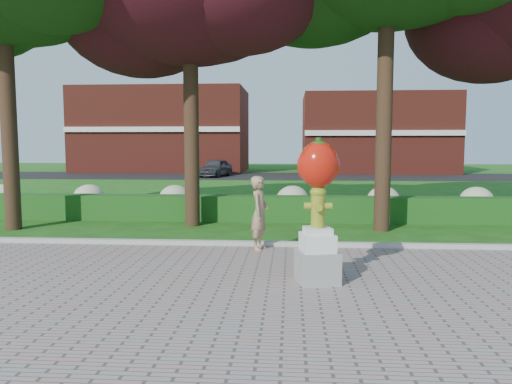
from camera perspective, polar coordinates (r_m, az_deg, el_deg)
ground at (r=9.03m, az=-2.11°, el=-10.30°), size 100.00×100.00×0.00m
curb at (r=11.91m, az=-0.57°, el=-5.98°), size 40.00×0.18×0.15m
lawn_hedge at (r=15.80m, az=0.58°, el=-1.90°), size 24.00×0.70×0.80m
hydrangea_row at (r=16.75m, az=2.73°, el=-0.95°), size 20.10×1.10×0.99m
street at (r=36.73m, az=2.52°, el=1.82°), size 50.00×8.00×0.02m
building_left at (r=44.02m, az=-10.48°, el=6.92°), size 14.00×8.00×7.00m
building_right at (r=43.22m, az=13.48°, el=6.49°), size 12.00×8.00×6.40m
hydrant_sculpture at (r=8.72m, az=7.10°, el=-1.65°), size 0.81×0.81×2.53m
woman at (r=11.37m, az=0.41°, el=-2.41°), size 0.51×0.68×1.69m
parked_car at (r=36.32m, az=-4.64°, el=2.80°), size 2.34×4.01×1.28m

